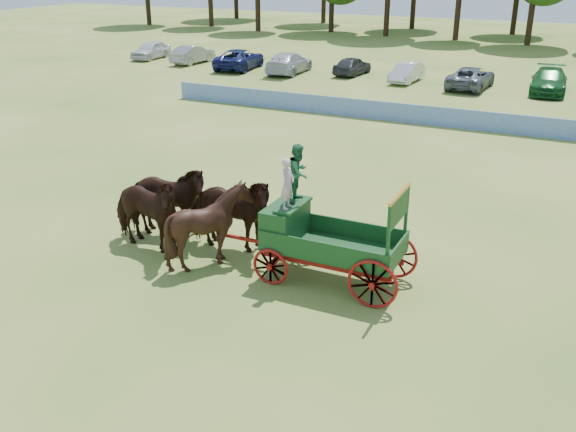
{
  "coord_description": "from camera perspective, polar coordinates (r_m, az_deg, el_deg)",
  "views": [
    {
      "loc": [
        10.08,
        -16.18,
        8.72
      ],
      "look_at": [
        2.25,
        0.05,
        1.3
      ],
      "focal_mm": 40.0,
      "sensor_mm": 36.0,
      "label": 1
    }
  ],
  "objects": [
    {
      "name": "horse_wheel_right",
      "position": [
        19.95,
        -5.25,
        0.27
      ],
      "size": [
        3.09,
        1.68,
        2.49
      ],
      "primitive_type": "imported",
      "rotation": [
        0.0,
        0.0,
        1.69
      ],
      "color": "black",
      "rests_on": "ground"
    },
    {
      "name": "horse_lead_left",
      "position": [
        20.41,
        -12.64,
        0.32
      ],
      "size": [
        3.06,
        1.6,
        2.49
      ],
      "primitive_type": "imported",
      "rotation": [
        0.0,
        0.0,
        1.48
      ],
      "color": "black",
      "rests_on": "ground"
    },
    {
      "name": "horse_lead_right",
      "position": [
        21.21,
        -10.84,
        1.33
      ],
      "size": [
        3.19,
        2.04,
        2.49
      ],
      "primitive_type": "imported",
      "rotation": [
        0.0,
        0.0,
        1.82
      ],
      "color": "black",
      "rests_on": "ground"
    },
    {
      "name": "horse_wheel_left",
      "position": [
        19.09,
        -6.93,
        -0.84
      ],
      "size": [
        2.66,
        2.47,
        2.5
      ],
      "primitive_type": "imported",
      "rotation": [
        0.0,
        0.0,
        1.79
      ],
      "color": "black",
      "rests_on": "ground"
    },
    {
      "name": "parked_cars",
      "position": [
        49.0,
        7.99,
        12.82
      ],
      "size": [
        44.94,
        6.57,
        1.61
      ],
      "color": "silver",
      "rests_on": "ground"
    },
    {
      "name": "sponsor_banner",
      "position": [
        36.85,
        7.69,
        9.33
      ],
      "size": [
        26.0,
        0.08,
        1.05
      ],
      "primitive_type": "cube",
      "color": "#1F50A9",
      "rests_on": "ground"
    },
    {
      "name": "farm_dray",
      "position": [
        18.11,
        1.94,
        -0.58
      ],
      "size": [
        6.0,
        2.0,
        3.8
      ],
      "color": "#9C150F",
      "rests_on": "ground"
    },
    {
      "name": "ground",
      "position": [
        20.96,
        -5.61,
        -2.32
      ],
      "size": [
        160.0,
        160.0,
        0.0
      ],
      "primitive_type": "plane",
      "color": "#A89F4C",
      "rests_on": "ground"
    }
  ]
}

